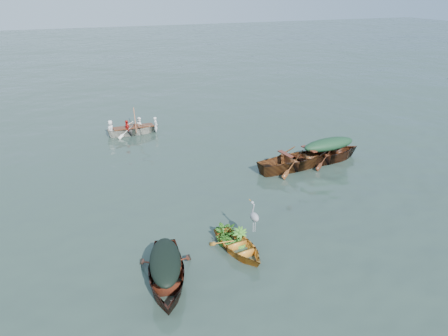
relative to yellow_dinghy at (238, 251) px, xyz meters
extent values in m
plane|color=#2C3E35|center=(2.39, 1.83, 0.00)|extent=(140.00, 140.00, 0.00)
imported|color=orange|center=(0.00, 0.00, 0.00)|extent=(1.56, 2.79, 0.68)
imported|color=#492211|center=(-2.25, -0.63, 0.00)|extent=(2.22, 4.02, 0.96)
imported|color=#4B1E11|center=(6.20, 4.86, 0.00)|extent=(4.62, 1.83, 1.06)
imported|color=brown|center=(4.60, 4.71, 0.00)|extent=(5.01, 2.06, 1.17)
imported|color=silver|center=(-0.79, 11.52, 0.00)|extent=(3.64, 1.19, 0.82)
ellipsoid|color=black|center=(-2.25, -0.63, 0.68)|extent=(1.22, 2.21, 0.40)
ellipsoid|color=#1A3F28|center=(6.20, 4.86, 0.79)|extent=(2.54, 1.00, 0.52)
imported|color=#29671B|center=(-0.06, 0.55, 0.64)|extent=(0.84, 1.00, 0.60)
imported|color=silver|center=(-0.79, 11.52, 0.79)|extent=(2.55, 1.05, 0.76)
camera|label=1|loc=(-4.20, -9.58, 6.99)|focal=35.00mm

